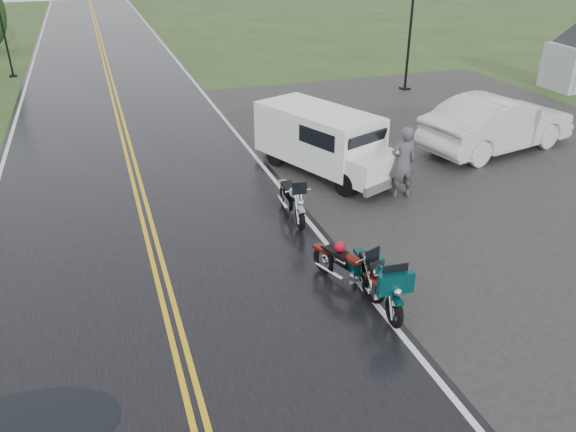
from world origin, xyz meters
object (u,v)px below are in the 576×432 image
object	(u,v)px
motorcycle_teal	(395,300)
lamp_post_far_right	(410,35)
motorcycle_red	(374,280)
motorcycle_silver	(300,210)
lamp_post_far_left	(4,35)
sedan_white	(498,124)
person_at_van	(403,163)
van_white	(347,164)

from	to	relation	value
motorcycle_teal	lamp_post_far_right	distance (m)	17.85
motorcycle_teal	lamp_post_far_right	xyz separation A→B (m)	(8.94, 15.34, 1.79)
motorcycle_red	motorcycle_silver	bearing A→B (deg)	75.19
motorcycle_silver	lamp_post_far_left	xyz separation A→B (m)	(-7.99, 20.02, 1.42)
motorcycle_teal	motorcycle_silver	size ratio (longest dim) A/B	1.05
motorcycle_red	motorcycle_silver	distance (m)	3.27
motorcycle_red	lamp_post_far_left	distance (m)	24.75
sedan_white	person_at_van	bearing A→B (deg)	103.59
van_white	motorcycle_red	bearing A→B (deg)	-130.24
motorcycle_teal	motorcycle_silver	world-z (taller)	motorcycle_teal
sedan_white	lamp_post_far_right	xyz separation A→B (m)	(1.24, 8.05, 1.52)
lamp_post_far_left	lamp_post_far_right	xyz separation A→B (m)	(17.26, -8.71, 0.40)
lamp_post_far_left	lamp_post_far_right	distance (m)	19.34
person_at_van	sedan_white	xyz separation A→B (m)	(4.77, 2.28, -0.09)
motorcycle_red	person_at_van	bearing A→B (deg)	35.00
sedan_white	lamp_post_far_left	bearing A→B (deg)	31.75
motorcycle_teal	lamp_post_far_left	size ratio (longest dim) A/B	0.52
motorcycle_teal	sedan_white	distance (m)	10.61
motorcycle_red	lamp_post_far_left	bearing A→B (deg)	89.55
sedan_white	lamp_post_far_left	size ratio (longest dim) A/B	1.35
person_at_van	sedan_white	bearing A→B (deg)	-150.62
motorcycle_red	person_at_van	distance (m)	5.18
sedan_white	motorcycle_red	bearing A→B (deg)	118.18
van_white	sedan_white	world-z (taller)	van_white
motorcycle_silver	sedan_white	size ratio (longest dim) A/B	0.37
person_at_van	motorcycle_teal	bearing A→B (deg)	63.47
motorcycle_silver	lamp_post_far_right	xyz separation A→B (m)	(9.27, 11.31, 1.82)
van_white	lamp_post_far_left	bearing A→B (deg)	95.99
person_at_van	lamp_post_far_right	xyz separation A→B (m)	(6.01, 10.33, 1.43)
van_white	person_at_van	size ratio (longest dim) A/B	2.48
motorcycle_silver	van_white	bearing A→B (deg)	42.72
motorcycle_red	lamp_post_far_right	size ratio (longest dim) A/B	0.40
sedan_white	motorcycle_teal	bearing A→B (deg)	121.46
motorcycle_teal	lamp_post_far_left	distance (m)	25.49
motorcycle_red	van_white	xyz separation A→B (m)	(1.57, 4.76, 0.39)
motorcycle_red	sedan_white	distance (m)	10.11
person_at_van	lamp_post_far_left	distance (m)	22.14
sedan_white	lamp_post_far_left	world-z (taller)	lamp_post_far_left
lamp_post_far_right	motorcycle_silver	bearing A→B (deg)	-129.33
lamp_post_far_left	van_white	bearing A→B (deg)	-61.98
person_at_van	motorcycle_red	bearing A→B (deg)	58.91
motorcycle_teal	lamp_post_far_left	world-z (taller)	lamp_post_far_left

